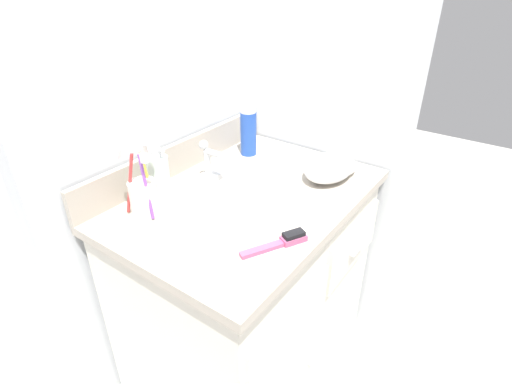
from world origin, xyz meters
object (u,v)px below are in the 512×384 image
(hairbrush, at_px, (283,241))
(hand_towel, at_px, (332,167))
(shaving_cream_can, at_px, (248,131))
(toothbrush_cup, at_px, (144,196))
(soap_dispenser, at_px, (159,175))

(hairbrush, distance_m, hand_towel, 0.42)
(hand_towel, bearing_deg, shaving_cream_can, 92.68)
(hairbrush, bearing_deg, toothbrush_cup, 132.50)
(hairbrush, height_order, hand_towel, hand_towel)
(soap_dispenser, bearing_deg, toothbrush_cup, -156.14)
(soap_dispenser, xyz_separation_m, shaving_cream_can, (0.40, -0.03, 0.02))
(shaving_cream_can, bearing_deg, hand_towel, -87.32)
(soap_dispenser, height_order, hairbrush, soap_dispenser)
(shaving_cream_can, height_order, hand_towel, shaving_cream_can)
(hairbrush, relative_size, hand_towel, 0.79)
(toothbrush_cup, relative_size, hairbrush, 1.17)
(toothbrush_cup, bearing_deg, hairbrush, -75.10)
(hairbrush, bearing_deg, soap_dispenser, 118.51)
(toothbrush_cup, xyz_separation_m, hairbrush, (0.11, -0.39, -0.05))
(hand_towel, bearing_deg, hairbrush, -170.21)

